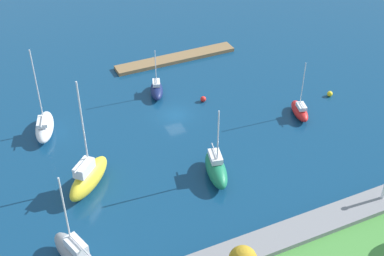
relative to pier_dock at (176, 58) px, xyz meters
name	(u,v)px	position (x,y,z in m)	size (l,w,h in m)	color
water	(175,115)	(6.51, 14.96, -0.30)	(160.00, 160.00, 0.00)	navy
pier_dock	(176,58)	(0.00, 0.00, 0.00)	(20.75, 2.78, 0.59)	olive
breakwater	(276,242)	(6.51, 41.67, 0.46)	(70.87, 3.30, 1.51)	gray
sailboat_gray_far_north	(75,254)	(25.96, 35.16, 1.17)	(4.32, 7.44, 11.25)	gray
sailboat_red_west_end	(300,111)	(-9.46, 22.47, 0.58)	(3.08, 5.36, 8.38)	red
sailboat_yellow_east_end	(88,177)	(21.70, 24.73, 1.39)	(7.13, 7.11, 14.41)	yellow
sailboat_green_outer_mooring	(216,169)	(7.22, 29.22, 1.02)	(3.82, 7.17, 9.95)	#19724C
sailboat_navy_center_basin	(157,90)	(6.89, 8.82, 0.58)	(3.44, 5.49, 7.57)	#141E4C
sailboat_white_near_pier	(45,126)	(24.20, 11.66, 0.86)	(4.21, 7.34, 12.44)	white
mooring_buoy_yellow	(330,94)	(-16.55, 20.05, 0.12)	(0.82, 0.82, 0.82)	yellow
mooring_buoy_red	(203,99)	(1.34, 13.43, 0.13)	(0.85, 0.85, 0.85)	red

